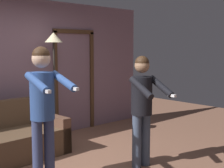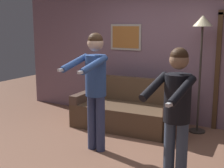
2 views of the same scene
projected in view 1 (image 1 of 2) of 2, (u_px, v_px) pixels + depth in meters
The scene contains 5 objects.
back_wall_assembly at pixel (5, 71), 5.43m from camera, with size 6.40×0.10×2.60m.
couch at pixel (3, 142), 4.75m from camera, with size 1.94×0.94×0.87m.
torchiere_lamp at pixel (54, 51), 5.64m from camera, with size 0.32×0.32×1.99m.
person_standing_left at pixel (43, 102), 3.83m from camera, with size 0.48×0.74×1.73m.
person_standing_right at pixel (142, 101), 4.42m from camera, with size 0.52×0.69×1.60m.
Camera 1 is at (-2.26, -3.31, 1.71)m, focal length 50.00 mm.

